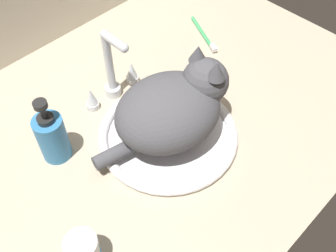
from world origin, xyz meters
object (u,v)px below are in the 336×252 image
Objects in this scene: sink_basin at (168,134)px; soap_pump_bottle at (52,137)px; cat at (175,106)px; pill_bottle at (84,252)px; toothbrush at (204,35)px; faucet at (112,74)px.

sink_basin is 1.90× the size of soap_pump_bottle.
soap_pump_bottle is (-22.77, 14.67, -3.33)cm from cat.
sink_basin is at bearing 168.43° from cat.
pill_bottle reaches higher than toothbrush.
cat is 2.15× the size of toothbrush.
toothbrush is (54.42, 4.33, -5.59)cm from soap_pump_bottle.
cat is at bearing -11.57° from sink_basin.
faucet is at bearing 42.67° from pill_bottle.
soap_pump_bottle is 2.06× the size of pill_bottle.
faucet reaches higher than sink_basin.
faucet reaches higher than soap_pump_bottle.
cat is at bearing -84.51° from faucet.
faucet is (0.00, 19.08, 6.45)cm from sink_basin.
sink_basin is 3.93× the size of pill_bottle.
pill_bottle is at bearing -113.53° from soap_pump_bottle.
pill_bottle is 70.99cm from toothbrush.
cat reaches higher than sink_basin.
soap_pump_bottle is (-20.90, -4.79, -1.20)cm from faucet.
sink_basin is at bearing -150.94° from toothbrush.
cat is 27.29cm from soap_pump_bottle.
toothbrush is at bearing 4.55° from soap_pump_bottle.
sink_basin is at bearing -34.37° from soap_pump_bottle.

